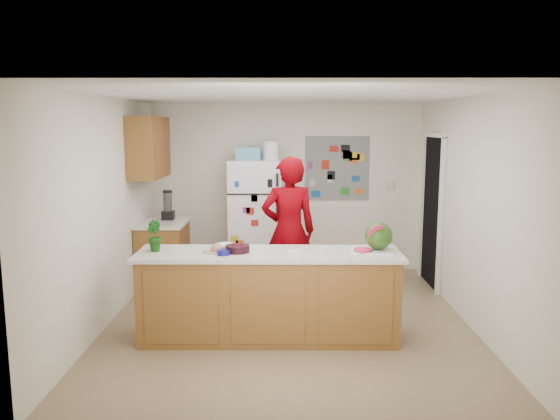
{
  "coord_description": "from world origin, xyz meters",
  "views": [
    {
      "loc": [
        -0.06,
        -5.89,
        2.2
      ],
      "look_at": [
        -0.09,
        0.2,
        1.24
      ],
      "focal_mm": 35.0,
      "sensor_mm": 36.0,
      "label": 1
    }
  ],
  "objects_px": {
    "cherry_bowl": "(238,249)",
    "person": "(289,232)",
    "watermelon": "(379,236)",
    "refrigerator": "(256,219)"
  },
  "relations": [
    {
      "from": "refrigerator",
      "to": "watermelon",
      "type": "relative_size",
      "value": 6.05
    },
    {
      "from": "refrigerator",
      "to": "person",
      "type": "height_order",
      "value": "person"
    },
    {
      "from": "person",
      "to": "watermelon",
      "type": "distance_m",
      "value": 1.37
    },
    {
      "from": "refrigerator",
      "to": "watermelon",
      "type": "height_order",
      "value": "refrigerator"
    },
    {
      "from": "refrigerator",
      "to": "watermelon",
      "type": "bearing_deg",
      "value": -59.23
    },
    {
      "from": "refrigerator",
      "to": "cherry_bowl",
      "type": "height_order",
      "value": "refrigerator"
    },
    {
      "from": "cherry_bowl",
      "to": "person",
      "type": "bearing_deg",
      "value": 64.23
    },
    {
      "from": "watermelon",
      "to": "refrigerator",
      "type": "bearing_deg",
      "value": 120.77
    },
    {
      "from": "cherry_bowl",
      "to": "watermelon",
      "type": "bearing_deg",
      "value": 3.15
    },
    {
      "from": "person",
      "to": "watermelon",
      "type": "xyz_separation_m",
      "value": [
        0.91,
        -1.02,
        0.16
      ]
    }
  ]
}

